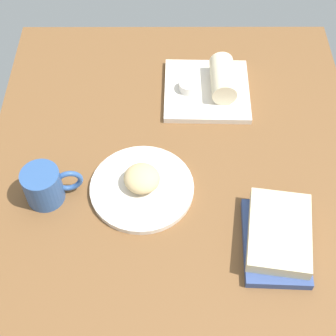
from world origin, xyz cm
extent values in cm
cube|color=brown|center=(0.00, 0.00, 2.00)|extent=(110.00, 90.00, 4.00)
cylinder|color=silver|center=(-4.07, 7.70, 4.70)|extent=(23.75, 23.75, 1.40)
ellipsoid|color=tan|center=(-3.50, 7.64, 7.68)|extent=(11.47, 11.50, 4.56)
cube|color=silver|center=(27.28, -8.56, 4.80)|extent=(22.73, 22.73, 1.60)
cylinder|color=silver|center=(26.77, -3.59, 6.79)|extent=(4.88, 4.88, 2.37)
cylinder|color=#BA4E24|center=(26.77, -3.59, 7.67)|extent=(4.00, 4.00, 0.40)
cylinder|color=beige|center=(27.69, -12.53, 8.79)|extent=(13.24, 6.46, 6.38)
cube|color=#33477F|center=(-18.29, -20.86, 5.01)|extent=(20.68, 14.27, 2.01)
cube|color=beige|center=(-17.23, -21.45, 7.55)|extent=(20.46, 15.46, 3.07)
cylinder|color=#2D518C|center=(-6.04, 29.33, 8.36)|extent=(8.54, 8.54, 8.71)
cylinder|color=#B16E47|center=(-6.04, 29.33, 12.11)|extent=(7.01, 7.01, 0.40)
torus|color=#2D518C|center=(-4.66, 23.80, 8.36)|extent=(2.72, 6.53, 6.43)
camera|label=1|loc=(-70.64, 1.87, 100.71)|focal=54.74mm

